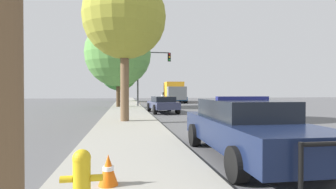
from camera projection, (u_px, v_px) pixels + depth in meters
name	position (u px, v px, depth m)	size (l,w,h in m)	color
sidewalk_left	(133.00, 166.00, 5.57)	(3.00, 110.00, 0.13)	#99968C
police_car	(246.00, 127.00, 6.47)	(2.17, 5.31, 1.52)	#141E3D
fire_hydrant	(82.00, 176.00, 3.49)	(0.55, 0.24, 0.75)	gold
traffic_light	(150.00, 67.00, 27.08)	(3.51, 0.35, 5.67)	#424247
car_background_midblock	(163.00, 104.00, 19.86)	(2.13, 4.40, 1.24)	#333856
car_background_oncoming	(179.00, 98.00, 36.28)	(2.08, 4.55, 1.26)	navy
car_background_distant	(166.00, 96.00, 48.45)	(2.21, 4.42, 1.40)	silver
box_truck	(174.00, 91.00, 37.25)	(2.93, 7.10, 2.93)	slate
tree_sidewalk_near	(125.00, 18.00, 13.28)	(4.23, 4.23, 7.39)	brown
tree_sidewalk_far	(119.00, 71.00, 40.04)	(5.88, 5.88, 7.48)	#4C3823
tree_sidewalk_mid	(118.00, 54.00, 25.32)	(6.37, 6.37, 8.33)	#4C3823
traffic_cone	(108.00, 170.00, 4.24)	(0.32, 0.32, 0.50)	orange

